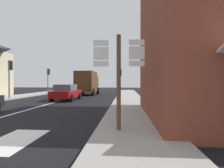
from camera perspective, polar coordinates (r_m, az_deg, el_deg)
ground_plane at (r=16.97m, az=-16.06°, el=-5.11°), size 80.00×80.00×0.00m
sidewalk_right at (r=13.93m, az=5.75°, el=-6.05°), size 2.64×44.00×0.14m
lane_centre_stripe at (r=13.32m, az=-22.11°, el=-6.67°), size 0.16×12.00×0.01m
lane_turn_arrow at (r=6.02m, az=-28.99°, el=-15.58°), size 1.20×2.20×0.01m
sedan_far at (r=16.98m, az=-14.50°, el=-2.53°), size 1.97×4.20×1.47m
delivery_truck at (r=23.49m, az=-8.01°, el=0.51°), size 2.58×5.05×3.05m
route_sign_post at (r=5.72m, az=2.17°, el=2.94°), size 1.66×0.14×3.20m
traffic_light_far_left at (r=27.14m, az=-19.85°, el=2.70°), size 0.30×0.49×3.65m
traffic_light_near_left at (r=19.72m, az=-30.01°, el=3.71°), size 0.30×0.49×3.76m
traffic_light_far_right at (r=24.46m, az=2.74°, el=2.73°), size 0.30×0.49×3.50m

